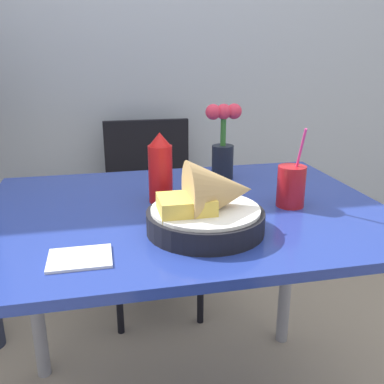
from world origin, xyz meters
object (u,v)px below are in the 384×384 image
(food_basket, at_px, (210,207))
(flower_vase, at_px, (223,142))
(ketchup_bottle, at_px, (160,169))
(drink_cup, at_px, (291,187))
(chair_far_window, at_px, (151,197))

(food_basket, relative_size, flower_vase, 1.13)
(flower_vase, bearing_deg, ketchup_bottle, -140.95)
(food_basket, relative_size, ketchup_bottle, 1.41)
(ketchup_bottle, distance_m, drink_cup, 0.37)
(ketchup_bottle, relative_size, drink_cup, 0.87)
(ketchup_bottle, xyz_separation_m, flower_vase, (0.24, 0.19, 0.03))
(drink_cup, height_order, flower_vase, flower_vase)
(food_basket, xyz_separation_m, ketchup_bottle, (-0.08, 0.23, 0.04))
(food_basket, bearing_deg, drink_cup, 24.90)
(drink_cup, bearing_deg, chair_far_window, 108.48)
(ketchup_bottle, bearing_deg, chair_far_window, 85.86)
(ketchup_bottle, bearing_deg, flower_vase, 39.05)
(chair_far_window, relative_size, flower_vase, 3.52)
(chair_far_window, height_order, drink_cup, drink_cup)
(food_basket, height_order, ketchup_bottle, ketchup_bottle)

